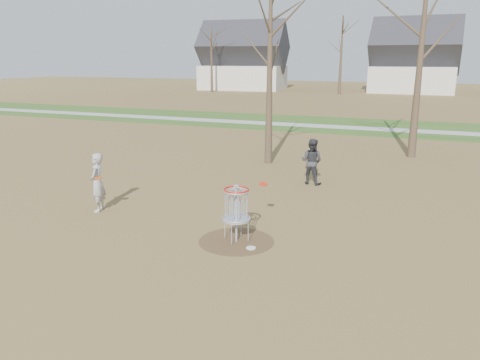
% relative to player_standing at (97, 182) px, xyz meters
% --- Properties ---
extents(ground, '(160.00, 160.00, 0.00)m').
position_rel_player_standing_xyz_m(ground, '(4.52, -0.71, -0.83)').
color(ground, brown).
rests_on(ground, ground).
extents(green_band, '(160.00, 8.00, 0.01)m').
position_rel_player_standing_xyz_m(green_band, '(4.52, 20.29, -0.83)').
color(green_band, '#2D5119').
rests_on(green_band, ground).
extents(footpath, '(160.00, 1.50, 0.01)m').
position_rel_player_standing_xyz_m(footpath, '(4.52, 19.29, -0.82)').
color(footpath, '#9E9E99').
rests_on(footpath, green_band).
extents(dirt_circle, '(1.80, 1.80, 0.01)m').
position_rel_player_standing_xyz_m(dirt_circle, '(4.52, -0.71, -0.83)').
color(dirt_circle, '#47331E').
rests_on(dirt_circle, ground).
extents(player_standing, '(0.58, 0.71, 1.67)m').
position_rel_player_standing_xyz_m(player_standing, '(0.00, 0.00, 0.00)').
color(player_standing, '#A5A5A5').
rests_on(player_standing, ground).
extents(player_throwing, '(0.86, 0.73, 1.58)m').
position_rel_player_standing_xyz_m(player_throwing, '(4.95, 5.14, -0.04)').
color(player_throwing, '#303035').
rests_on(player_throwing, ground).
extents(disc_grounded, '(0.22, 0.22, 0.02)m').
position_rel_player_standing_xyz_m(disc_grounded, '(5.00, -1.00, -0.81)').
color(disc_grounded, white).
rests_on(disc_grounded, dirt_circle).
extents(discs_in_play, '(4.64, 1.24, 0.08)m').
position_rel_player_standing_xyz_m(discs_in_play, '(2.58, 0.27, 0.23)').
color(discs_in_play, red).
rests_on(discs_in_play, ground).
extents(disc_golf_basket, '(0.64, 0.64, 1.35)m').
position_rel_player_standing_xyz_m(disc_golf_basket, '(4.52, -0.71, 0.08)').
color(disc_golf_basket, '#9EA3AD').
rests_on(disc_golf_basket, ground).
extents(bare_trees, '(52.62, 44.98, 9.00)m').
position_rel_player_standing_xyz_m(bare_trees, '(6.30, 35.07, 4.51)').
color(bare_trees, '#382B1E').
rests_on(bare_trees, ground).
extents(houses_row, '(56.51, 10.01, 7.26)m').
position_rel_player_standing_xyz_m(houses_row, '(8.84, 51.84, 2.69)').
color(houses_row, silver).
rests_on(houses_row, ground).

